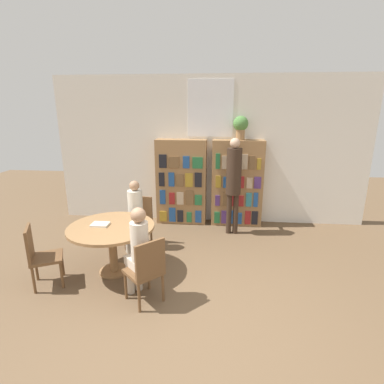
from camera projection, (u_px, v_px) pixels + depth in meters
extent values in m
plane|color=brown|center=(196.00, 327.00, 3.35)|extent=(16.00, 16.00, 0.00)
cube|color=silver|center=(210.00, 151.00, 6.17)|extent=(6.40, 0.06, 3.00)
cube|color=white|center=(210.00, 108.00, 5.90)|extent=(0.90, 0.01, 1.10)
cube|color=olive|center=(181.00, 182.00, 6.21)|extent=(1.03, 0.32, 1.75)
cube|color=olive|center=(163.00, 216.00, 6.27)|extent=(0.15, 0.02, 0.22)
cube|color=navy|center=(172.00, 215.00, 6.25)|extent=(0.14, 0.02, 0.30)
cube|color=black|center=(180.00, 216.00, 6.24)|extent=(0.12, 0.02, 0.25)
cube|color=#236638|center=(189.00, 217.00, 6.22)|extent=(0.10, 0.02, 0.22)
cube|color=navy|center=(198.00, 217.00, 6.20)|extent=(0.13, 0.02, 0.25)
cube|color=navy|center=(163.00, 197.00, 6.16)|extent=(0.12, 0.02, 0.30)
cube|color=maroon|center=(172.00, 199.00, 6.15)|extent=(0.12, 0.02, 0.25)
cube|color=tan|center=(180.00, 198.00, 6.13)|extent=(0.14, 0.02, 0.26)
cube|color=brown|center=(190.00, 198.00, 6.11)|extent=(0.16, 0.02, 0.30)
cube|color=#236638|center=(198.00, 200.00, 6.10)|extent=(0.15, 0.02, 0.21)
cube|color=black|center=(162.00, 179.00, 6.06)|extent=(0.11, 0.02, 0.28)
cube|color=navy|center=(171.00, 180.00, 6.04)|extent=(0.12, 0.02, 0.29)
cube|color=brown|center=(180.00, 181.00, 6.03)|extent=(0.15, 0.02, 0.25)
cube|color=olive|center=(189.00, 180.00, 6.01)|extent=(0.15, 0.02, 0.28)
cube|color=black|center=(198.00, 180.00, 5.99)|extent=(0.14, 0.02, 0.29)
cube|color=black|center=(163.00, 161.00, 5.95)|extent=(0.15, 0.02, 0.27)
cube|color=brown|center=(174.00, 162.00, 5.94)|extent=(0.20, 0.02, 0.23)
cube|color=navy|center=(186.00, 162.00, 5.91)|extent=(0.13, 0.02, 0.24)
cube|color=#236638|center=(198.00, 163.00, 5.90)|extent=(0.20, 0.02, 0.23)
cube|color=olive|center=(237.00, 183.00, 6.11)|extent=(1.03, 0.32, 1.75)
cube|color=#236638|center=(217.00, 218.00, 6.17)|extent=(0.11, 0.02, 0.24)
cube|color=#4C2D6B|center=(225.00, 217.00, 6.15)|extent=(0.13, 0.02, 0.27)
cube|color=navy|center=(232.00, 217.00, 6.13)|extent=(0.12, 0.02, 0.28)
cube|color=navy|center=(240.00, 218.00, 6.13)|extent=(0.09, 0.02, 0.24)
cube|color=maroon|center=(248.00, 218.00, 6.11)|extent=(0.11, 0.02, 0.28)
cube|color=black|center=(255.00, 218.00, 6.09)|extent=(0.12, 0.02, 0.28)
cube|color=#4C2D6B|center=(217.00, 201.00, 6.07)|extent=(0.09, 0.02, 0.22)
cube|color=brown|center=(225.00, 199.00, 6.04)|extent=(0.11, 0.02, 0.29)
cube|color=maroon|center=(233.00, 200.00, 6.04)|extent=(0.13, 0.02, 0.24)
cube|color=maroon|center=(241.00, 201.00, 6.02)|extent=(0.11, 0.02, 0.22)
cube|color=#2D707A|center=(249.00, 200.00, 6.00)|extent=(0.11, 0.02, 0.29)
cube|color=navy|center=(256.00, 200.00, 5.99)|extent=(0.09, 0.02, 0.29)
cube|color=olive|center=(218.00, 182.00, 5.96)|extent=(0.11, 0.02, 0.24)
cube|color=navy|center=(225.00, 182.00, 5.95)|extent=(0.09, 0.02, 0.22)
cube|color=olive|center=(234.00, 181.00, 5.93)|extent=(0.13, 0.02, 0.28)
cube|color=maroon|center=(242.00, 182.00, 5.92)|extent=(0.10, 0.02, 0.24)
cube|color=tan|center=(250.00, 183.00, 5.91)|extent=(0.11, 0.02, 0.22)
cube|color=#4C2D6B|center=(258.00, 183.00, 5.89)|extent=(0.13, 0.02, 0.23)
cube|color=#236638|center=(218.00, 161.00, 5.85)|extent=(0.08, 0.02, 0.30)
cube|color=tan|center=(225.00, 162.00, 5.84)|extent=(0.12, 0.02, 0.26)
cube|color=maroon|center=(231.00, 163.00, 5.83)|extent=(0.10, 0.02, 0.23)
cube|color=#236638|center=(238.00, 164.00, 5.82)|extent=(0.09, 0.02, 0.22)
cube|color=tan|center=(245.00, 162.00, 5.80)|extent=(0.11, 0.02, 0.29)
cube|color=brown|center=(252.00, 163.00, 5.79)|extent=(0.11, 0.02, 0.27)
cube|color=olive|center=(259.00, 164.00, 5.79)|extent=(0.08, 0.02, 0.22)
cylinder|color=#997047|center=(240.00, 135.00, 5.84)|extent=(0.17, 0.17, 0.20)
sphere|color=#4C7F3D|center=(241.00, 124.00, 5.78)|extent=(0.29, 0.29, 0.29)
cylinder|color=olive|center=(115.00, 271.00, 4.48)|extent=(0.44, 0.44, 0.03)
cylinder|color=olive|center=(113.00, 250.00, 4.39)|extent=(0.12, 0.12, 0.66)
cylinder|color=olive|center=(111.00, 227.00, 4.29)|extent=(1.24, 1.24, 0.04)
cube|color=brown|center=(47.00, 258.00, 4.07)|extent=(0.54, 0.54, 0.04)
cube|color=brown|center=(29.00, 243.00, 3.94)|extent=(0.21, 0.37, 0.45)
cylinder|color=brown|center=(62.00, 263.00, 4.34)|extent=(0.04, 0.04, 0.38)
cylinder|color=brown|center=(62.00, 275.00, 4.03)|extent=(0.04, 0.04, 0.38)
cylinder|color=brown|center=(36.00, 268.00, 4.22)|extent=(0.04, 0.04, 0.38)
cylinder|color=brown|center=(34.00, 280.00, 3.91)|extent=(0.04, 0.04, 0.38)
cube|color=brown|center=(138.00, 225.00, 5.19)|extent=(0.46, 0.46, 0.04)
cube|color=brown|center=(142.00, 208.00, 5.29)|extent=(0.40, 0.10, 0.45)
cylinder|color=brown|center=(144.00, 241.00, 5.05)|extent=(0.04, 0.04, 0.38)
cylinder|color=brown|center=(125.00, 239.00, 5.13)|extent=(0.04, 0.04, 0.38)
cylinder|color=brown|center=(151.00, 233.00, 5.37)|extent=(0.04, 0.04, 0.38)
cylinder|color=brown|center=(134.00, 232.00, 5.45)|extent=(0.04, 0.04, 0.38)
cube|color=brown|center=(143.00, 272.00, 3.72)|extent=(0.57, 0.57, 0.04)
cube|color=brown|center=(150.00, 259.00, 3.52)|extent=(0.31, 0.31, 0.45)
cylinder|color=brown|center=(126.00, 285.00, 3.80)|extent=(0.04, 0.04, 0.38)
cylinder|color=brown|center=(149.00, 276.00, 4.01)|extent=(0.04, 0.04, 0.38)
cylinder|color=brown|center=(139.00, 298.00, 3.55)|extent=(0.04, 0.04, 0.38)
cylinder|color=brown|center=(163.00, 288.00, 3.76)|extent=(0.04, 0.04, 0.38)
cube|color=beige|center=(134.00, 224.00, 5.04)|extent=(0.30, 0.36, 0.12)
cylinder|color=beige|center=(135.00, 205.00, 5.03)|extent=(0.25, 0.25, 0.50)
sphere|color=#A37A5B|center=(134.00, 186.00, 4.94)|extent=(0.17, 0.17, 0.17)
cylinder|color=beige|center=(136.00, 242.00, 4.99)|extent=(0.10, 0.10, 0.42)
cylinder|color=beige|center=(128.00, 241.00, 5.03)|extent=(0.10, 0.10, 0.42)
cube|color=beige|center=(138.00, 262.00, 3.80)|extent=(0.38, 0.38, 0.12)
cylinder|color=beige|center=(140.00, 241.00, 3.66)|extent=(0.22, 0.22, 0.50)
sphere|color=#A37A5B|center=(138.00, 215.00, 3.57)|extent=(0.19, 0.19, 0.19)
cylinder|color=beige|center=(130.00, 278.00, 3.92)|extent=(0.10, 0.10, 0.42)
cylinder|color=beige|center=(138.00, 275.00, 4.00)|extent=(0.10, 0.10, 0.42)
cylinder|color=#332319|center=(229.00, 214.00, 5.76)|extent=(0.10, 0.10, 0.80)
cylinder|color=#332319|center=(236.00, 214.00, 5.75)|extent=(0.10, 0.10, 0.80)
cylinder|color=#332319|center=(234.00, 172.00, 5.53)|extent=(0.28, 0.28, 0.86)
sphere|color=tan|center=(235.00, 143.00, 5.39)|extent=(0.18, 0.18, 0.18)
cylinder|color=#332319|center=(238.00, 158.00, 5.71)|extent=(0.07, 0.30, 0.07)
cube|color=silver|center=(100.00, 224.00, 4.30)|extent=(0.24, 0.18, 0.03)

